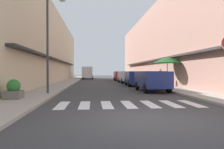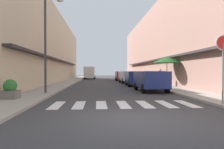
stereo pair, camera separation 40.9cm
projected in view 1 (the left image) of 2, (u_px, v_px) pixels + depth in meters
ground_plane at (106, 83)px, 25.82m from camera, size 106.82×106.82×0.00m
sidewalk_left at (65, 83)px, 25.39m from camera, size 2.20×67.97×0.12m
sidewalk_right at (145, 83)px, 26.25m from camera, size 2.20×67.97×0.12m
building_row_left at (37, 47)px, 26.44m from camera, size 5.50×45.70×9.08m
building_row_right at (170, 45)px, 27.92m from camera, size 5.50×45.70×9.80m
crosswalk at (128, 104)px, 9.35m from camera, size 6.15×2.20×0.01m
parked_car_near at (152, 79)px, 15.50m from camera, size 1.84×4.02×1.47m
parked_car_mid at (136, 77)px, 21.49m from camera, size 1.95×4.16×1.47m
parked_car_far at (127, 76)px, 27.14m from camera, size 1.90×4.36×1.47m
parked_car_distant at (120, 75)px, 34.10m from camera, size 1.88×4.35×1.47m
delivery_van at (88, 72)px, 41.65m from camera, size 2.14×5.46×2.37m
street_lamp at (50, 34)px, 13.16m from camera, size 1.19×0.28×6.00m
cafe_umbrella at (167, 60)px, 18.99m from camera, size 2.67×2.67×2.64m
planter_corner at (14, 90)px, 10.37m from camera, size 0.78×0.78×0.95m
pedestrian_walking_near at (160, 77)px, 19.95m from camera, size 0.34×0.34×1.55m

